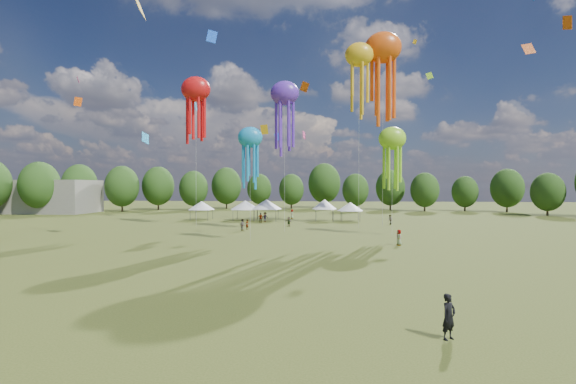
{
  "coord_description": "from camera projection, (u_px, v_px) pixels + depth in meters",
  "views": [
    {
      "loc": [
        3.36,
        -18.86,
        6.49
      ],
      "look_at": [
        0.67,
        15.0,
        6.0
      ],
      "focal_mm": 24.47,
      "sensor_mm": 36.0,
      "label": 1
    }
  ],
  "objects": [
    {
      "name": "festival_tents",
      "position": [
        272.0,
        205.0,
        74.31
      ],
      "size": [
        33.26,
        6.41,
        4.06
      ],
      "color": "#47474C",
      "rests_on": "ground"
    },
    {
      "name": "show_kites",
      "position": [
        324.0,
        89.0,
        60.16
      ],
      "size": [
        35.48,
        22.06,
        31.39
      ],
      "color": "#5B29B9",
      "rests_on": "ground"
    },
    {
      "name": "spectators_far",
      "position": [
        302.0,
        220.0,
        65.96
      ],
      "size": [
        23.42,
        35.52,
        1.85
      ],
      "color": "gray",
      "rests_on": "ground"
    },
    {
      "name": "observer_main",
      "position": [
        449.0,
        317.0,
        16.59
      ],
      "size": [
        0.85,
        0.78,
        1.94
      ],
      "primitive_type": "imported",
      "rotation": [
        0.0,
        0.0,
        0.61
      ],
      "color": "black",
      "rests_on": "ground"
    },
    {
      "name": "small_kites",
      "position": [
        285.0,
        43.0,
        59.35
      ],
      "size": [
        73.64,
        49.61,
        44.7
      ],
      "color": "#5B29B9",
      "rests_on": "ground"
    },
    {
      "name": "ground",
      "position": [
        250.0,
        319.0,
        19.16
      ],
      "size": [
        300.0,
        300.0,
        0.0
      ],
      "primitive_type": "plane",
      "color": "#384416",
      "rests_on": "ground"
    },
    {
      "name": "hangar",
      "position": [
        13.0,
        196.0,
        96.57
      ],
      "size": [
        40.0,
        12.0,
        8.0
      ],
      "primitive_type": "cube",
      "color": "gray",
      "rests_on": "ground"
    },
    {
      "name": "spectator_near",
      "position": [
        243.0,
        225.0,
        56.76
      ],
      "size": [
        1.07,
        1.06,
        1.75
      ],
      "primitive_type": "imported",
      "rotation": [
        0.0,
        0.0,
        2.41
      ],
      "color": "gray",
      "rests_on": "ground"
    },
    {
      "name": "treeline",
      "position": [
        284.0,
        186.0,
        81.68
      ],
      "size": [
        201.57,
        95.24,
        13.43
      ],
      "color": "#38281C",
      "rests_on": "ground"
    }
  ]
}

